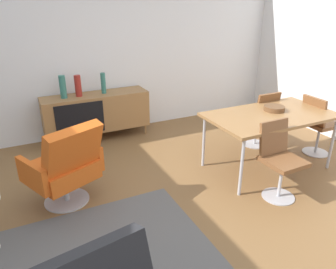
{
  "coord_description": "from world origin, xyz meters",
  "views": [
    {
      "loc": [
        -1.29,
        -2.45,
        2.06
      ],
      "look_at": [
        0.05,
        0.3,
        0.77
      ],
      "focal_mm": 34.44,
      "sensor_mm": 36.0,
      "label": 1
    }
  ],
  "objects": [
    {
      "name": "wooden_bowl_on_table",
      "position": [
        1.65,
        0.47,
        0.77
      ],
      "size": [
        0.26,
        0.26,
        0.06
      ],
      "primitive_type": "cylinder",
      "color": "brown",
      "rests_on": "dining_table"
    },
    {
      "name": "wall_back",
      "position": [
        0.0,
        2.6,
        1.4
      ],
      "size": [
        6.8,
        0.12,
        2.8
      ],
      "primitive_type": "cube",
      "color": "white",
      "rests_on": "ground_plane"
    },
    {
      "name": "dining_chair_back_right",
      "position": [
        1.87,
        0.94,
        0.47
      ],
      "size": [
        0.4,
        0.43,
        0.86
      ],
      "color": "brown",
      "rests_on": "ground_plane"
    },
    {
      "name": "lounge_chair_red",
      "position": [
        -0.95,
        0.67,
        0.47
      ],
      "size": [
        0.86,
        0.84,
        0.95
      ],
      "color": "#D85919",
      "rests_on": "ground_plane"
    },
    {
      "name": "dining_chair_far_end",
      "position": [
        2.41,
        0.38,
        0.47
      ],
      "size": [
        0.43,
        0.41,
        0.86
      ],
      "color": "brown",
      "rests_on": "ground_plane"
    },
    {
      "name": "dining_chair_front_left",
      "position": [
        1.17,
        -0.18,
        0.47
      ],
      "size": [
        0.41,
        0.43,
        0.86
      ],
      "color": "brown",
      "rests_on": "ground_plane"
    },
    {
      "name": "dining_table",
      "position": [
        1.52,
        0.38,
        0.7
      ],
      "size": [
        1.6,
        0.9,
        0.74
      ],
      "color": "olive",
      "rests_on": "ground_plane"
    },
    {
      "name": "ground_plane",
      "position": [
        0.0,
        0.0,
        0.0
      ],
      "size": [
        8.32,
        8.32,
        0.0
      ],
      "primitive_type": "plane",
      "color": "brown"
    },
    {
      "name": "sideboard",
      "position": [
        -0.21,
        2.3,
        0.44
      ],
      "size": [
        1.6,
        0.45,
        0.72
      ],
      "color": "olive",
      "rests_on": "ground_plane"
    },
    {
      "name": "vase_sculptural_dark",
      "position": [
        -0.06,
        2.3,
        0.88
      ],
      "size": [
        0.07,
        0.07,
        0.31
      ],
      "color": "#337266",
      "rests_on": "sideboard"
    },
    {
      "name": "vase_cobalt",
      "position": [
        -0.66,
        2.3,
        0.89
      ],
      "size": [
        0.09,
        0.09,
        0.33
      ],
      "color": "#337266",
      "rests_on": "sideboard"
    },
    {
      "name": "vase_ceramic_small",
      "position": [
        -0.44,
        2.3,
        0.88
      ],
      "size": [
        0.1,
        0.1,
        0.31
      ],
      "color": "maroon",
      "rests_on": "sideboard"
    }
  ]
}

